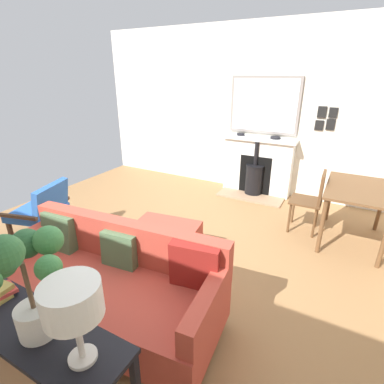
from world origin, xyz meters
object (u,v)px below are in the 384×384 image
sofa (110,285)px  table_lamp_far_end (72,303)px  armchair_accent (42,208)px  mantel_bowl_far (275,138)px  console_table (10,323)px  fireplace (257,169)px  dining_chair_near_fireplace (313,197)px  ottoman (164,240)px  potted_plant (27,273)px  mantel_bowl_near (241,134)px  dining_table (358,195)px

sofa → table_lamp_far_end: 1.27m
sofa → armchair_accent: 1.90m
mantel_bowl_far → console_table: mantel_bowl_far is taller
fireplace → armchair_accent: 3.48m
dining_chair_near_fireplace → fireplace: bearing=-133.4°
sofa → ottoman: 1.00m
console_table → dining_chair_near_fireplace: (-3.29, 1.29, -0.15)m
potted_plant → dining_chair_near_fireplace: 3.48m
potted_plant → dining_chair_near_fireplace: size_ratio=0.80×
mantel_bowl_near → mantel_bowl_far: (-0.00, 0.61, -0.00)m
fireplace → table_lamp_far_end: 4.38m
dining_chair_near_fireplace → mantel_bowl_far: bearing=-142.3°
dining_table → console_table: bearing=-28.8°
potted_plant → dining_table: potted_plant is taller
armchair_accent → dining_table: size_ratio=0.74×
mantel_bowl_far → table_lamp_far_end: 4.35m
sofa → dining_table: size_ratio=1.89×
mantel_bowl_far → console_table: size_ratio=0.10×
sofa → potted_plant: 1.16m
ottoman → armchair_accent: (0.33, -1.67, 0.17)m
ottoman → dining_chair_near_fireplace: dining_chair_near_fireplace is taller
ottoman → armchair_accent: bearing=-78.7°
mantel_bowl_near → armchair_accent: bearing=-29.8°
mantel_bowl_far → potted_plant: 4.34m
sofa → table_lamp_far_end: (0.80, 0.64, 0.74)m
armchair_accent → potted_plant: (1.45, 2.09, 0.72)m
fireplace → mantel_bowl_far: 0.64m
table_lamp_far_end → dining_chair_near_fireplace: (-3.29, 0.66, -0.59)m
ottoman → sofa: bearing=6.2°
mantel_bowl_near → console_table: bearing=1.8°
fireplace → potted_plant: 4.36m
mantel_bowl_near → fireplace: bearing=84.5°
ottoman → dining_table: (-1.49, 1.91, 0.40)m
mantel_bowl_near → dining_chair_near_fireplace: mantel_bowl_near is taller
mantel_bowl_far → console_table: 4.39m
console_table → fireplace: bearing=177.2°
fireplace → console_table: 4.32m
mantel_bowl_far → table_lamp_far_end: (4.34, 0.16, 0.06)m
sofa → dining_chair_near_fireplace: dining_chair_near_fireplace is taller
fireplace → ottoman: (2.51, -0.32, -0.22)m
console_table → table_lamp_far_end: size_ratio=3.79×
mantel_bowl_near → potted_plant: 4.36m
armchair_accent → dining_table: armchair_accent is taller
table_lamp_far_end → mantel_bowl_near: bearing=-169.9°
mantel_bowl_far → dining_chair_near_fireplace: bearing=37.7°
fireplace → ottoman: fireplace is taller
console_table → potted_plant: bearing=91.6°
mantel_bowl_near → dining_table: size_ratio=0.13×
dining_table → fireplace: bearing=-122.9°
fireplace → potted_plant: bearing=1.3°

